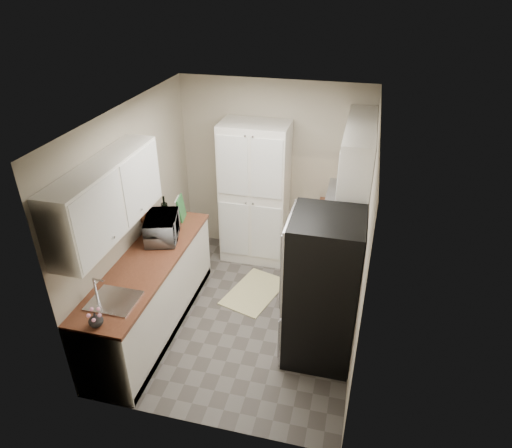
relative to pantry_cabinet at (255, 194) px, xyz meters
name	(u,v)px	position (x,y,z in m)	size (l,w,h in m)	color
ground	(245,314)	(0.20, -1.32, -1.00)	(3.20, 3.20, 0.00)	#56514C
room_shell	(241,196)	(0.18, -1.32, 0.63)	(2.64, 3.24, 2.52)	#B0A38E
pantry_cabinet	(255,194)	(0.00, 0.00, 0.00)	(0.90, 0.55, 2.00)	silver
base_cabinet_left	(152,295)	(-0.79, -1.75, -0.56)	(0.60, 2.30, 0.88)	silver
countertop_left	(147,262)	(-0.79, -1.75, -0.10)	(0.63, 2.33, 0.04)	brown
base_cabinet_right	(337,244)	(1.19, -0.12, -0.56)	(0.60, 0.80, 0.88)	silver
countertop_right	(341,214)	(1.19, -0.12, -0.10)	(0.63, 0.83, 0.04)	brown
electric_range	(331,275)	(1.17, -0.93, -0.52)	(0.71, 0.78, 1.13)	#B7B7BC
refrigerator	(322,290)	(1.14, -1.73, -0.15)	(0.70, 0.72, 1.70)	#B7B7BC
microwave	(162,228)	(-0.80, -1.27, 0.07)	(0.53, 0.36, 0.29)	#B7B7BC
wine_bottle	(165,210)	(-0.94, -0.88, 0.08)	(0.08, 0.08, 0.32)	black
flower_vase	(96,320)	(-0.77, -2.81, -0.01)	(0.13, 0.13, 0.14)	silver
cutting_board	(181,208)	(-0.77, -0.77, 0.07)	(0.02, 0.24, 0.30)	#307C3B
toaster_oven	(340,200)	(1.16, 0.01, 0.03)	(0.31, 0.39, 0.23)	silver
fruit_basket	(341,188)	(1.16, 0.03, 0.20)	(0.27, 0.27, 0.11)	orange
kitchen_mat	(254,292)	(0.21, -0.87, -0.99)	(0.56, 0.90, 0.01)	beige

